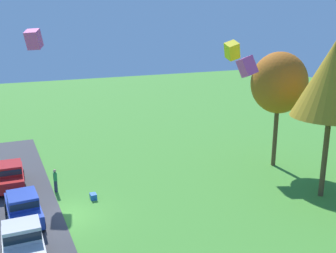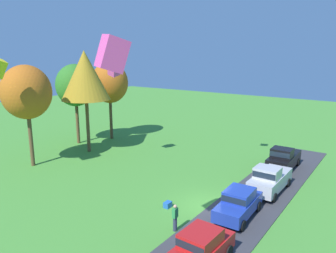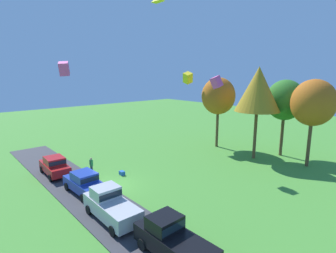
% 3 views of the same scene
% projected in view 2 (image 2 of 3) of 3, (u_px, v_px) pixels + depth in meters
% --- Properties ---
extents(ground_plane, '(120.00, 120.00, 0.00)m').
position_uv_depth(ground_plane, '(207.00, 206.00, 22.89)').
color(ground_plane, '#478E33').
extents(pavement_strip, '(36.00, 4.40, 0.06)m').
position_uv_depth(pavement_strip, '(239.00, 215.00, 21.56)').
color(pavement_strip, '#38383D').
rests_on(pavement_strip, ground).
extents(car_sedan_by_flagpole, '(4.45, 2.06, 1.84)m').
position_uv_depth(car_sedan_by_flagpole, '(200.00, 248.00, 16.26)').
color(car_sedan_by_flagpole, red).
rests_on(car_sedan_by_flagpole, ground).
extents(car_sedan_far_end, '(4.47, 2.09, 1.84)m').
position_uv_depth(car_sedan_far_end, '(239.00, 203.00, 21.14)').
color(car_sedan_far_end, '#1E389E').
rests_on(car_sedan_far_end, ground).
extents(car_pickup_near_entrance, '(5.02, 2.09, 2.14)m').
position_uv_depth(car_pickup_near_entrance, '(269.00, 179.00, 24.90)').
color(car_pickup_near_entrance, '#B7B7BC').
rests_on(car_pickup_near_entrance, ground).
extents(car_pickup_mid_row, '(5.03, 2.11, 2.14)m').
position_uv_depth(car_pickup_mid_row, '(283.00, 158.00, 29.74)').
color(car_pickup_mid_row, black).
rests_on(car_pickup_mid_row, ground).
extents(person_watching_sky, '(0.36, 0.24, 1.71)m').
position_uv_depth(person_watching_sky, '(175.00, 218.00, 19.56)').
color(person_watching_sky, '#2D334C').
rests_on(person_watching_sky, ground).
extents(tree_center_back, '(4.48, 4.48, 9.47)m').
position_uv_depth(tree_center_back, '(26.00, 92.00, 29.64)').
color(tree_center_back, brown).
rests_on(tree_center_back, ground).
extents(tree_far_left, '(5.09, 5.09, 10.74)m').
position_uv_depth(tree_far_left, '(85.00, 76.00, 33.85)').
color(tree_far_left, brown).
rests_on(tree_far_left, ground).
extents(tree_lone_near, '(4.39, 4.39, 9.26)m').
position_uv_depth(tree_lone_near, '(75.00, 85.00, 37.40)').
color(tree_lone_near, brown).
rests_on(tree_lone_near, ground).
extents(tree_left_of_center, '(4.45, 4.45, 9.40)m').
position_uv_depth(tree_left_of_center, '(110.00, 83.00, 39.42)').
color(tree_left_of_center, brown).
rests_on(tree_left_of_center, ground).
extents(cooler_box, '(0.56, 0.40, 0.40)m').
position_uv_depth(cooler_box, '(168.00, 205.00, 22.70)').
color(cooler_box, blue).
rests_on(cooler_box, ground).
extents(kite_box_high_right, '(1.10, 1.14, 1.48)m').
position_uv_depth(kite_box_high_right, '(114.00, 69.00, 29.26)').
color(kite_box_high_right, '#EA4C9E').
extents(kite_box_trailing_tail, '(1.59, 1.51, 1.63)m').
position_uv_depth(kite_box_trailing_tail, '(112.00, 54.00, 13.42)').
color(kite_box_trailing_tail, '#EA4C9E').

